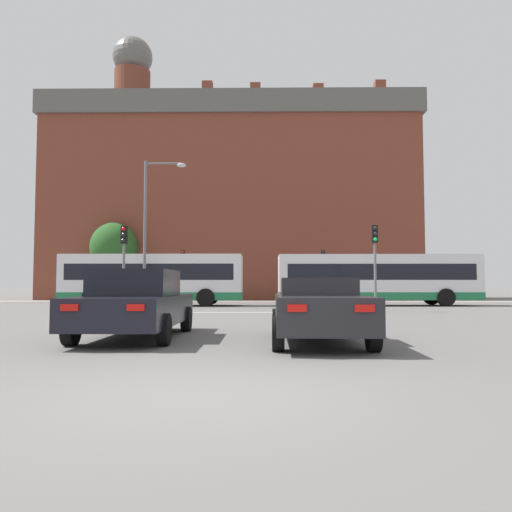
% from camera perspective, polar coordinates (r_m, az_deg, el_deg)
% --- Properties ---
extents(ground_plane, '(400.00, 400.00, 0.00)m').
position_cam_1_polar(ground_plane, '(5.65, -6.21, -15.53)').
color(ground_plane, '#605E5B').
extents(stop_line_strip, '(8.26, 0.30, 0.01)m').
position_cam_1_polar(stop_line_strip, '(21.90, -1.06, -6.45)').
color(stop_line_strip, silver).
rests_on(stop_line_strip, ground_plane).
extents(far_pavement, '(69.17, 2.50, 0.01)m').
position_cam_1_polar(far_pavement, '(36.55, -0.36, -5.20)').
color(far_pavement, gray).
rests_on(far_pavement, ground_plane).
extents(brick_civic_building, '(31.68, 10.83, 23.95)m').
position_cam_1_polar(brick_civic_building, '(45.27, -2.86, 6.29)').
color(brick_civic_building, brown).
rests_on(brick_civic_building, ground_plane).
extents(car_saloon_left, '(2.07, 4.95, 1.54)m').
position_cam_1_polar(car_saloon_left, '(11.70, -13.51, -5.30)').
color(car_saloon_left, black).
rests_on(car_saloon_left, ground_plane).
extents(car_roadster_right, '(2.01, 4.52, 1.34)m').
position_cam_1_polar(car_roadster_right, '(10.52, 7.16, -6.06)').
color(car_roadster_right, '#232328').
rests_on(car_roadster_right, ground_plane).
extents(bus_crossing_lead, '(11.46, 2.65, 2.93)m').
position_cam_1_polar(bus_crossing_lead, '(29.88, 13.65, -2.52)').
color(bus_crossing_lead, silver).
rests_on(bus_crossing_lead, ground_plane).
extents(bus_crossing_trailing, '(10.25, 2.76, 2.93)m').
position_cam_1_polar(bus_crossing_trailing, '(29.43, -11.64, -2.54)').
color(bus_crossing_trailing, silver).
rests_on(bus_crossing_trailing, ground_plane).
extents(traffic_light_near_right, '(0.26, 0.31, 3.91)m').
position_cam_1_polar(traffic_light_near_right, '(23.15, 13.45, 0.34)').
color(traffic_light_near_right, slate).
rests_on(traffic_light_near_right, ground_plane).
extents(traffic_light_far_left, '(0.26, 0.31, 3.73)m').
position_cam_1_polar(traffic_light_far_left, '(36.56, -8.37, -1.20)').
color(traffic_light_far_left, slate).
rests_on(traffic_light_far_left, ground_plane).
extents(traffic_light_near_left, '(0.26, 0.31, 3.83)m').
position_cam_1_polar(traffic_light_near_left, '(22.86, -14.88, 0.28)').
color(traffic_light_near_left, slate).
rests_on(traffic_light_near_left, ground_plane).
extents(traffic_light_far_right, '(0.26, 0.31, 3.67)m').
position_cam_1_polar(traffic_light_far_right, '(35.79, 7.68, -1.23)').
color(traffic_light_far_right, slate).
rests_on(traffic_light_far_right, ground_plane).
extents(street_lamp_junction, '(2.29, 0.36, 7.97)m').
position_cam_1_polar(street_lamp_junction, '(27.68, -11.82, 4.28)').
color(street_lamp_junction, slate).
rests_on(street_lamp_junction, ground_plane).
extents(pedestrian_waiting, '(0.45, 0.42, 1.65)m').
position_cam_1_polar(pedestrian_waiting, '(37.40, -16.83, -3.55)').
color(pedestrian_waiting, '#333851').
rests_on(pedestrian_waiting, ground_plane).
extents(pedestrian_walking_east, '(0.27, 0.42, 1.71)m').
position_cam_1_polar(pedestrian_walking_east, '(37.32, 4.08, -3.61)').
color(pedestrian_walking_east, brown).
rests_on(pedestrian_walking_east, ground_plane).
extents(pedestrian_walking_west, '(0.44, 0.32, 1.71)m').
position_cam_1_polar(pedestrian_walking_west, '(36.04, 4.32, -3.63)').
color(pedestrian_walking_west, brown).
rests_on(pedestrian_walking_west, ground_plane).
extents(tree_by_building, '(3.67, 3.67, 6.07)m').
position_cam_1_polar(tree_by_building, '(40.49, -15.93, 0.95)').
color(tree_by_building, '#4C3823').
rests_on(tree_by_building, ground_plane).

